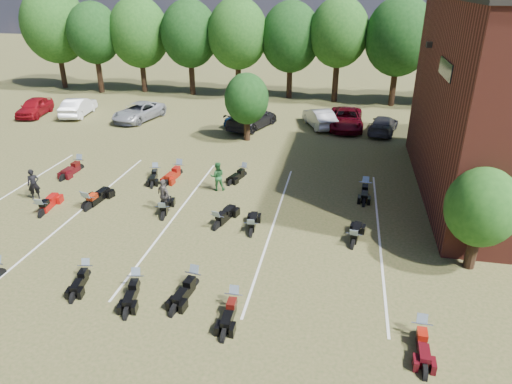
% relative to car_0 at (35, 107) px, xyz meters
% --- Properties ---
extents(ground, '(160.00, 160.00, 0.00)m').
position_rel_car_0_xyz_m(ground, '(21.70, -18.60, -0.77)').
color(ground, brown).
rests_on(ground, ground).
extents(car_0, '(2.54, 4.74, 1.54)m').
position_rel_car_0_xyz_m(car_0, '(0.00, 0.00, 0.00)').
color(car_0, maroon).
rests_on(car_0, ground).
extents(car_1, '(2.38, 4.95, 1.57)m').
position_rel_car_0_xyz_m(car_1, '(3.77, 0.74, 0.02)').
color(car_1, silver).
rests_on(car_1, ground).
extents(car_2, '(3.54, 5.63, 1.45)m').
position_rel_car_0_xyz_m(car_2, '(9.57, 0.41, -0.04)').
color(car_2, gray).
rests_on(car_2, ground).
extents(car_3, '(3.89, 5.85, 1.57)m').
position_rel_car_0_xyz_m(car_3, '(19.44, 0.06, 0.02)').
color(car_3, black).
rests_on(car_3, ground).
extents(car_4, '(3.22, 4.72, 1.49)m').
position_rel_car_0_xyz_m(car_4, '(18.69, 0.97, -0.02)').
color(car_4, navy).
rests_on(car_4, ground).
extents(car_5, '(3.21, 4.78, 1.49)m').
position_rel_car_0_xyz_m(car_5, '(24.73, 1.42, -0.02)').
color(car_5, '#ACABA7').
rests_on(car_5, ground).
extents(car_6, '(2.64, 5.56, 1.53)m').
position_rel_car_0_xyz_m(car_6, '(26.86, 1.42, -0.00)').
color(car_6, '#540410').
rests_on(car_6, ground).
extents(car_7, '(2.74, 4.80, 1.31)m').
position_rel_car_0_xyz_m(car_7, '(29.72, 0.67, -0.11)').
color(car_7, '#3A393E').
rests_on(car_7, ground).
extents(person_black, '(0.74, 0.68, 1.69)m').
position_rel_car_0_xyz_m(person_black, '(10.59, -15.19, 0.08)').
color(person_black, black).
rests_on(person_black, ground).
extents(person_green, '(0.97, 0.85, 1.66)m').
position_rel_car_0_xyz_m(person_green, '(19.97, -12.18, 0.06)').
color(person_green, '#24602E').
rests_on(person_green, ground).
extents(person_grey, '(1.08, 0.92, 1.73)m').
position_rel_car_0_xyz_m(person_grey, '(18.00, -15.19, 0.10)').
color(person_grey, '#5B534E').
rests_on(person_grey, ground).
extents(motorcycle_1, '(0.82, 2.32, 1.28)m').
position_rel_car_0_xyz_m(motorcycle_1, '(13.61, -21.94, -0.77)').
color(motorcycle_1, black).
rests_on(motorcycle_1, ground).
extents(motorcycle_2, '(1.09, 2.26, 1.21)m').
position_rel_car_0_xyz_m(motorcycle_2, '(19.37, -21.63, -0.77)').
color(motorcycle_2, black).
rests_on(motorcycle_2, ground).
extents(motorcycle_3, '(0.97, 2.08, 1.11)m').
position_rel_car_0_xyz_m(motorcycle_3, '(17.09, -21.31, -0.77)').
color(motorcycle_3, black).
rests_on(motorcycle_3, ground).
extents(motorcycle_4, '(1.02, 2.33, 1.26)m').
position_rel_car_0_xyz_m(motorcycle_4, '(21.48, -21.08, -0.77)').
color(motorcycle_4, black).
rests_on(motorcycle_4, ground).
extents(motorcycle_5, '(0.74, 2.19, 1.21)m').
position_rel_car_0_xyz_m(motorcycle_5, '(23.29, -22.00, -0.77)').
color(motorcycle_5, black).
rests_on(motorcycle_5, ground).
extents(motorcycle_6, '(0.78, 2.23, 1.23)m').
position_rel_car_0_xyz_m(motorcycle_6, '(29.69, -22.32, -0.77)').
color(motorcycle_6, '#420910').
rests_on(motorcycle_6, ground).
extents(motorcycle_7, '(1.11, 2.50, 1.34)m').
position_rel_car_0_xyz_m(motorcycle_7, '(12.10, -16.90, -0.77)').
color(motorcycle_7, '#9D0F0B').
rests_on(motorcycle_7, ground).
extents(motorcycle_8, '(1.02, 2.58, 1.40)m').
position_rel_car_0_xyz_m(motorcycle_8, '(14.05, -15.79, -0.77)').
color(motorcycle_8, black).
rests_on(motorcycle_8, ground).
extents(motorcycle_9, '(1.44, 2.44, 1.30)m').
position_rel_car_0_xyz_m(motorcycle_9, '(13.79, -15.58, -0.77)').
color(motorcycle_9, black).
rests_on(motorcycle_9, ground).
extents(motorcycle_10, '(1.13, 2.36, 1.26)m').
position_rel_car_0_xyz_m(motorcycle_10, '(18.19, -15.97, -0.77)').
color(motorcycle_10, black).
rests_on(motorcycle_10, ground).
extents(motorcycle_11, '(0.87, 2.21, 1.21)m').
position_rel_car_0_xyz_m(motorcycle_11, '(22.84, -16.74, -0.77)').
color(motorcycle_11, black).
rests_on(motorcycle_11, ground).
extents(motorcycle_12, '(1.31, 2.51, 1.33)m').
position_rel_car_0_xyz_m(motorcycle_12, '(21.12, -16.45, -0.77)').
color(motorcycle_12, black).
rests_on(motorcycle_12, ground).
extents(motorcycle_13, '(1.05, 2.34, 1.26)m').
position_rel_car_0_xyz_m(motorcycle_13, '(27.50, -16.89, -0.77)').
color(motorcycle_13, black).
rests_on(motorcycle_13, ground).
extents(motorcycle_14, '(0.89, 2.44, 1.34)m').
position_rel_car_0_xyz_m(motorcycle_14, '(10.62, -10.84, -0.77)').
color(motorcycle_14, '#3D080D').
rests_on(motorcycle_14, ground).
extents(motorcycle_15, '(1.01, 2.47, 1.34)m').
position_rel_car_0_xyz_m(motorcycle_15, '(17.05, -10.46, -0.77)').
color(motorcycle_15, maroon).
rests_on(motorcycle_15, ground).
extents(motorcycle_16, '(1.20, 2.24, 1.19)m').
position_rel_car_0_xyz_m(motorcycle_16, '(15.77, -11.03, -0.77)').
color(motorcycle_16, black).
rests_on(motorcycle_16, ground).
extents(motorcycle_19, '(1.27, 2.17, 1.15)m').
position_rel_car_0_xyz_m(motorcycle_19, '(20.96, -9.90, -0.77)').
color(motorcycle_19, black).
rests_on(motorcycle_19, ground).
extents(motorcycle_20, '(0.83, 2.29, 1.26)m').
position_rel_car_0_xyz_m(motorcycle_20, '(28.13, -10.92, -0.77)').
color(motorcycle_20, black).
rests_on(motorcycle_20, ground).
extents(tree_line, '(56.00, 6.00, 9.79)m').
position_rel_car_0_xyz_m(tree_line, '(20.70, 10.40, 5.54)').
color(tree_line, black).
rests_on(tree_line, ground).
extents(young_tree_near_building, '(2.80, 2.80, 4.16)m').
position_rel_car_0_xyz_m(young_tree_near_building, '(32.20, -17.60, 1.98)').
color(young_tree_near_building, black).
rests_on(young_tree_near_building, ground).
extents(young_tree_midfield, '(3.20, 3.20, 4.70)m').
position_rel_car_0_xyz_m(young_tree_midfield, '(19.70, -3.10, 2.33)').
color(young_tree_midfield, black).
rests_on(young_tree_midfield, ground).
extents(parking_lines, '(20.10, 14.00, 0.01)m').
position_rel_car_0_xyz_m(parking_lines, '(18.70, -15.60, -0.76)').
color(parking_lines, silver).
rests_on(parking_lines, ground).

